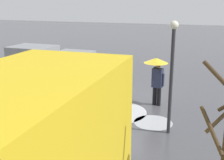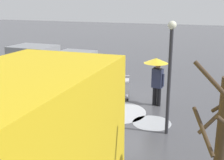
{
  "view_description": "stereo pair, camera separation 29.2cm",
  "coord_description": "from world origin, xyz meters",
  "px_view_note": "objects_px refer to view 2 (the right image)",
  "views": [
    {
      "loc": [
        -3.82,
        12.63,
        4.48
      ],
      "look_at": [
        0.21,
        0.87,
        1.05
      ],
      "focal_mm": 46.48,
      "sensor_mm": 36.0,
      "label": 1
    },
    {
      "loc": [
        -4.1,
        12.54,
        4.48
      ],
      "look_at": [
        0.21,
        0.87,
        1.05
      ],
      "focal_mm": 46.48,
      "sensor_mm": 36.0,
      "label": 2
    }
  ],
  "objects_px": {
    "shopping_cart_vendor": "(123,87)",
    "bare_tree_near": "(221,147)",
    "cargo_van_parked_right": "(56,70)",
    "pedestrian_pink_side": "(157,71)",
    "hand_dolly_boxes": "(101,81)",
    "pedestrian_black_side": "(104,65)",
    "street_lamp": "(170,67)"
  },
  "relations": [
    {
      "from": "shopping_cart_vendor",
      "to": "bare_tree_near",
      "type": "relative_size",
      "value": 0.29
    },
    {
      "from": "cargo_van_parked_right",
      "to": "pedestrian_pink_side",
      "type": "distance_m",
      "value": 5.02
    },
    {
      "from": "pedestrian_pink_side",
      "to": "hand_dolly_boxes",
      "type": "bearing_deg",
      "value": 2.12
    },
    {
      "from": "pedestrian_pink_side",
      "to": "pedestrian_black_side",
      "type": "xyz_separation_m",
      "value": [
        2.47,
        -0.11,
        0.01
      ]
    },
    {
      "from": "pedestrian_black_side",
      "to": "cargo_van_parked_right",
      "type": "bearing_deg",
      "value": 2.34
    },
    {
      "from": "shopping_cart_vendor",
      "to": "pedestrian_pink_side",
      "type": "xyz_separation_m",
      "value": [
        -1.62,
        0.4,
        1.0
      ]
    },
    {
      "from": "hand_dolly_boxes",
      "to": "pedestrian_black_side",
      "type": "xyz_separation_m",
      "value": [
        -0.09,
        -0.21,
        0.69
      ]
    },
    {
      "from": "bare_tree_near",
      "to": "shopping_cart_vendor",
      "type": "bearing_deg",
      "value": -58.27
    },
    {
      "from": "shopping_cart_vendor",
      "to": "pedestrian_pink_side",
      "type": "relative_size",
      "value": 0.47
    },
    {
      "from": "hand_dolly_boxes",
      "to": "pedestrian_pink_side",
      "type": "xyz_separation_m",
      "value": [
        -2.57,
        -0.1,
        0.68
      ]
    },
    {
      "from": "hand_dolly_boxes",
      "to": "bare_tree_near",
      "type": "relative_size",
      "value": 0.45
    },
    {
      "from": "pedestrian_black_side",
      "to": "shopping_cart_vendor",
      "type": "bearing_deg",
      "value": -161.56
    },
    {
      "from": "hand_dolly_boxes",
      "to": "pedestrian_pink_side",
      "type": "height_order",
      "value": "pedestrian_pink_side"
    },
    {
      "from": "cargo_van_parked_right",
      "to": "street_lamp",
      "type": "height_order",
      "value": "street_lamp"
    },
    {
      "from": "pedestrian_black_side",
      "to": "street_lamp",
      "type": "relative_size",
      "value": 0.56
    },
    {
      "from": "shopping_cart_vendor",
      "to": "pedestrian_pink_side",
      "type": "distance_m",
      "value": 1.95
    },
    {
      "from": "cargo_van_parked_right",
      "to": "pedestrian_black_side",
      "type": "bearing_deg",
      "value": -177.66
    },
    {
      "from": "bare_tree_near",
      "to": "street_lamp",
      "type": "xyz_separation_m",
      "value": [
        1.66,
        -3.79,
        0.66
      ]
    },
    {
      "from": "shopping_cart_vendor",
      "to": "hand_dolly_boxes",
      "type": "relative_size",
      "value": 0.65
    },
    {
      "from": "shopping_cart_vendor",
      "to": "bare_tree_near",
      "type": "xyz_separation_m",
      "value": [
        -4.24,
        6.85,
        1.14
      ]
    },
    {
      "from": "shopping_cart_vendor",
      "to": "pedestrian_black_side",
      "type": "distance_m",
      "value": 1.36
    },
    {
      "from": "cargo_van_parked_right",
      "to": "hand_dolly_boxes",
      "type": "distance_m",
      "value": 2.46
    },
    {
      "from": "shopping_cart_vendor",
      "to": "street_lamp",
      "type": "distance_m",
      "value": 4.39
    },
    {
      "from": "pedestrian_black_side",
      "to": "pedestrian_pink_side",
      "type": "bearing_deg",
      "value": 177.4
    },
    {
      "from": "shopping_cart_vendor",
      "to": "street_lamp",
      "type": "xyz_separation_m",
      "value": [
        -2.58,
        3.06,
        1.8
      ]
    },
    {
      "from": "bare_tree_near",
      "to": "pedestrian_pink_side",
      "type": "bearing_deg",
      "value": -67.93
    },
    {
      "from": "cargo_van_parked_right",
      "to": "bare_tree_near",
      "type": "distance_m",
      "value": 10.0
    },
    {
      "from": "cargo_van_parked_right",
      "to": "hand_dolly_boxes",
      "type": "xyz_separation_m",
      "value": [
        -2.44,
        0.1,
        -0.29
      ]
    },
    {
      "from": "cargo_van_parked_right",
      "to": "hand_dolly_boxes",
      "type": "bearing_deg",
      "value": 177.55
    },
    {
      "from": "cargo_van_parked_right",
      "to": "shopping_cart_vendor",
      "type": "bearing_deg",
      "value": -173.46
    },
    {
      "from": "cargo_van_parked_right",
      "to": "street_lamp",
      "type": "xyz_separation_m",
      "value": [
        -5.96,
        2.67,
        1.19
      ]
    },
    {
      "from": "street_lamp",
      "to": "pedestrian_black_side",
      "type": "bearing_deg",
      "value": -38.96
    }
  ]
}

